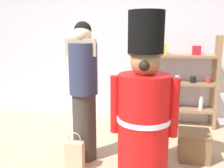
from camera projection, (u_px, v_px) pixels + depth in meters
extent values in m
cube|color=silver|center=(128.00, 47.00, 4.41)|extent=(6.40, 0.12, 2.60)
cube|color=#93704C|center=(141.00, 81.00, 4.12)|extent=(0.05, 0.05, 1.51)
cube|color=#93704C|center=(217.00, 84.00, 3.90)|extent=(0.05, 0.05, 1.51)
cube|color=#93704C|center=(142.00, 78.00, 4.41)|extent=(0.05, 0.05, 1.51)
cube|color=#93704C|center=(214.00, 81.00, 4.19)|extent=(0.05, 0.05, 1.51)
cube|color=#93704C|center=(176.00, 108.00, 4.26)|extent=(1.21, 0.30, 0.04)
cube|color=#93704C|center=(177.00, 83.00, 4.16)|extent=(1.21, 0.30, 0.04)
cube|color=#93704C|center=(179.00, 56.00, 4.06)|extent=(1.21, 0.30, 0.04)
cylinder|color=blue|center=(148.00, 78.00, 4.24)|extent=(0.09, 0.09, 0.08)
cylinder|color=green|center=(163.00, 78.00, 4.22)|extent=(0.08, 0.08, 0.10)
cylinder|color=white|center=(177.00, 78.00, 4.16)|extent=(0.08, 0.08, 0.10)
cylinder|color=black|center=(193.00, 80.00, 4.07)|extent=(0.10, 0.10, 0.10)
cylinder|color=red|center=(208.00, 80.00, 4.03)|extent=(0.07, 0.07, 0.09)
cylinder|color=#596B33|center=(152.00, 101.00, 4.30)|extent=(0.07, 0.07, 0.20)
cylinder|color=navy|center=(176.00, 102.00, 4.23)|extent=(0.07, 0.07, 0.20)
cylinder|color=silver|center=(201.00, 102.00, 4.14)|extent=(0.07, 0.07, 0.24)
cube|color=gold|center=(162.00, 49.00, 4.09)|extent=(0.13, 0.11, 0.17)
cube|color=#B21E2D|center=(196.00, 50.00, 3.99)|extent=(0.13, 0.10, 0.15)
cylinder|color=red|center=(143.00, 126.00, 2.68)|extent=(0.55, 0.55, 1.14)
cylinder|color=white|center=(144.00, 118.00, 2.66)|extent=(0.57, 0.57, 0.05)
sphere|color=#99774F|center=(145.00, 62.00, 2.53)|extent=(0.31, 0.31, 0.31)
sphere|color=#99774F|center=(133.00, 51.00, 2.53)|extent=(0.11, 0.11, 0.11)
sphere|color=#99774F|center=(159.00, 52.00, 2.48)|extent=(0.11, 0.11, 0.11)
cylinder|color=black|center=(146.00, 32.00, 2.47)|extent=(0.37, 0.37, 0.42)
cylinder|color=red|center=(115.00, 104.00, 2.69)|extent=(0.11, 0.11, 0.63)
cylinder|color=red|center=(174.00, 108.00, 2.57)|extent=(0.11, 0.11, 0.63)
sphere|color=black|center=(144.00, 66.00, 2.40)|extent=(0.11, 0.11, 0.11)
cylinder|color=#38332D|center=(85.00, 126.00, 3.07)|extent=(0.29, 0.29, 0.84)
cylinder|color=#2D3351|center=(83.00, 69.00, 2.92)|extent=(0.34, 0.34, 0.61)
sphere|color=beige|center=(82.00, 34.00, 2.84)|extent=(0.21, 0.21, 0.21)
cube|color=tan|center=(81.00, 47.00, 2.80)|extent=(0.36, 0.04, 0.20)
sphere|color=black|center=(83.00, 30.00, 2.84)|extent=(0.20, 0.20, 0.20)
cube|color=#C1AD89|center=(75.00, 155.00, 2.87)|extent=(0.21, 0.11, 0.33)
torus|color=#C1AD89|center=(74.00, 139.00, 2.83)|extent=(0.16, 0.01, 0.16)
cube|color=brown|center=(194.00, 146.00, 3.11)|extent=(0.37, 0.35, 0.33)
cube|color=brown|center=(195.00, 133.00, 3.07)|extent=(0.38, 0.36, 0.02)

